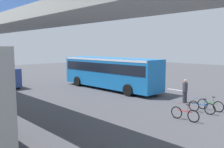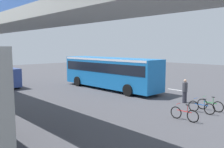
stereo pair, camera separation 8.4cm
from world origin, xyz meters
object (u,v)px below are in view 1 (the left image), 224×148
Objects in this scene: bicycle_blue at (202,107)px; pedestrian at (185,91)px; parked_van at (3,76)px; city_bus at (109,70)px; traffic_sign at (133,66)px; bicycle_red at (185,114)px; bicycle_green at (210,105)px.

pedestrian is at bearing -39.75° from bicycle_blue.
city_bus is at bearing -139.00° from parked_van.
traffic_sign is at bearing -32.19° from bicycle_blue.
traffic_sign reaches higher than bicycle_blue.
city_bus is 11.29m from bicycle_red.
bicycle_blue is at bearing 81.22° from bicycle_green.
parked_van reaches higher than bicycle_blue.
traffic_sign is (2.23, -6.20, 0.01)m from city_bus.
bicycle_red and bicycle_green have the same top height.
bicycle_green is at bearing -92.49° from bicycle_red.
parked_van is 2.71× the size of bicycle_red.
city_bus reaches higher than traffic_sign.
traffic_sign reaches higher than parked_van.
bicycle_blue is at bearing -163.60° from parked_van.
bicycle_blue is 15.06m from traffic_sign.
bicycle_green is at bearing 175.59° from city_bus.
city_bus is 11.22m from parked_van.
parked_van is at bearing 18.92° from bicycle_green.
bicycle_green is (-0.15, -0.97, 0.00)m from bicycle_blue.
city_bus is at bearing 0.02° from pedestrian.
traffic_sign reaches higher than bicycle_red.
bicycle_blue is 0.98m from bicycle_green.
bicycle_green is (-10.60, 0.82, -1.51)m from city_bus.
pedestrian is (-8.30, -0.00, -1.00)m from city_bus.
pedestrian is (2.30, -0.82, 0.51)m from bicycle_green.
parked_van is 19.23m from bicycle_red.
city_bus reaches higher than bicycle_red.
bicycle_blue is 1.00× the size of bicycle_green.
bicycle_green is 0.99× the size of pedestrian.
city_bus is 6.59m from traffic_sign.
parked_van reaches higher than bicycle_red.
pedestrian reaches higher than bicycle_green.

